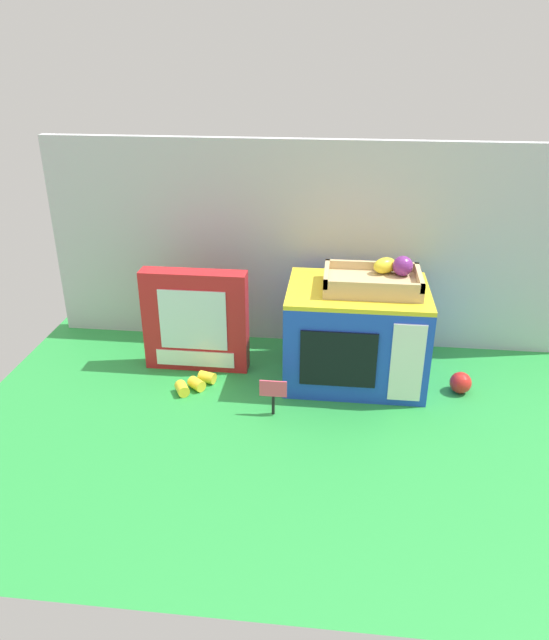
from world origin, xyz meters
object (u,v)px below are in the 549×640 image
(cookie_set_box, at_px, (196,321))
(loose_toy_apple, at_px, (461,383))
(toy_microwave, at_px, (356,334))
(price_sign, at_px, (273,392))
(food_groups_crate, at_px, (376,280))
(loose_toy_banana, at_px, (195,383))

(cookie_set_box, bearing_deg, loose_toy_apple, -4.58)
(toy_microwave, relative_size, loose_toy_apple, 6.42)
(loose_toy_apple, bearing_deg, cookie_set_box, 175.42)
(toy_microwave, xyz_separation_m, cookie_set_box, (-0.46, 0.01, 0.01))
(toy_microwave, relative_size, price_sign, 3.81)
(food_groups_crate, bearing_deg, cookie_set_box, 179.89)
(toy_microwave, relative_size, loose_toy_banana, 3.27)
(toy_microwave, distance_m, cookie_set_box, 0.46)
(loose_toy_banana, bearing_deg, price_sign, -23.93)
(price_sign, xyz_separation_m, loose_toy_apple, (0.50, 0.17, -0.04))
(loose_toy_apple, bearing_deg, toy_microwave, 169.62)
(toy_microwave, xyz_separation_m, loose_toy_banana, (-0.44, -0.12, -0.12))
(loose_toy_banana, relative_size, loose_toy_apple, 1.97)
(loose_toy_banana, distance_m, loose_toy_apple, 0.73)
(cookie_set_box, distance_m, price_sign, 0.35)
(food_groups_crate, relative_size, price_sign, 2.56)
(toy_microwave, distance_m, price_sign, 0.31)
(toy_microwave, distance_m, food_groups_crate, 0.17)
(food_groups_crate, bearing_deg, toy_microwave, -172.93)
(toy_microwave, bearing_deg, price_sign, -133.43)
(food_groups_crate, bearing_deg, loose_toy_apple, -13.46)
(toy_microwave, xyz_separation_m, food_groups_crate, (0.04, 0.01, 0.16))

